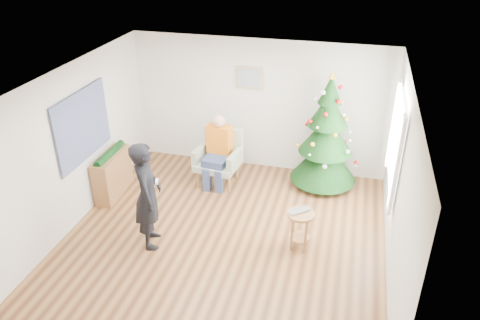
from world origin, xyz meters
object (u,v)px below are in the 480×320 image
(standing_man, at_px, (148,195))
(console, at_px, (113,175))
(stool, at_px, (300,230))
(christmas_tree, at_px, (326,136))
(armchair, at_px, (219,163))

(standing_man, xyz_separation_m, console, (-1.26, 1.17, -0.47))
(stool, distance_m, standing_man, 2.36)
(christmas_tree, xyz_separation_m, console, (-3.68, -1.32, -0.60))
(stool, bearing_deg, console, 168.44)
(stool, height_order, console, console)
(stool, distance_m, console, 3.59)
(stool, relative_size, armchair, 0.62)
(stool, bearing_deg, christmas_tree, 85.39)
(christmas_tree, xyz_separation_m, stool, (-0.16, -2.04, -0.68))
(christmas_tree, relative_size, armchair, 2.16)
(christmas_tree, distance_m, armchair, 2.07)
(console, bearing_deg, armchair, 25.52)
(christmas_tree, height_order, console, christmas_tree)
(standing_man, height_order, console, standing_man)
(christmas_tree, distance_m, stool, 2.15)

